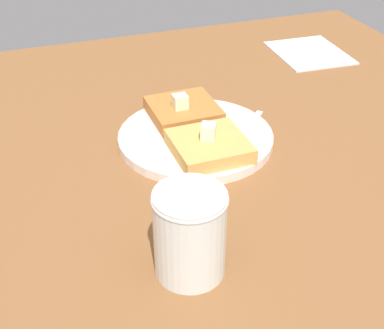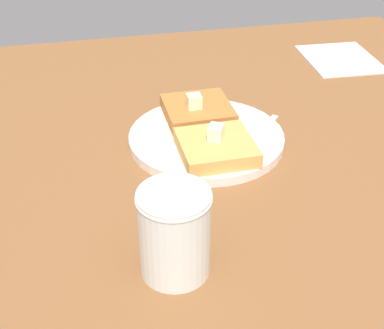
% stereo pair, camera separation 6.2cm
% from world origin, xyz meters
% --- Properties ---
extents(table_surface, '(1.02, 1.02, 0.03)m').
position_xyz_m(table_surface, '(0.00, 0.00, 0.01)').
color(table_surface, brown).
rests_on(table_surface, ground).
extents(plate, '(0.22, 0.22, 0.01)m').
position_xyz_m(plate, '(0.07, 0.00, 0.03)').
color(plate, silver).
rests_on(plate, table_surface).
extents(toast_slice_left, '(0.10, 0.10, 0.02)m').
position_xyz_m(toast_slice_left, '(0.02, 0.00, 0.05)').
color(toast_slice_left, tan).
rests_on(toast_slice_left, plate).
extents(toast_slice_middle, '(0.10, 0.10, 0.02)m').
position_xyz_m(toast_slice_middle, '(0.13, 0.00, 0.05)').
color(toast_slice_middle, '#B46D31').
rests_on(toast_slice_middle, plate).
extents(butter_pat_primary, '(0.03, 0.03, 0.02)m').
position_xyz_m(butter_pat_primary, '(0.03, -0.00, 0.07)').
color(butter_pat_primary, '#F9EBC3').
rests_on(butter_pat_primary, toast_slice_left).
extents(butter_pat_secondary, '(0.02, 0.02, 0.02)m').
position_xyz_m(butter_pat_secondary, '(0.12, 0.01, 0.07)').
color(butter_pat_secondary, '#F2E9B5').
rests_on(butter_pat_secondary, toast_slice_middle).
extents(fork, '(0.12, 0.12, 0.00)m').
position_xyz_m(fork, '(0.03, -0.05, 0.04)').
color(fork, silver).
rests_on(fork, plate).
extents(syrup_jar, '(0.07, 0.07, 0.09)m').
position_xyz_m(syrup_jar, '(-0.16, 0.09, 0.07)').
color(syrup_jar, '#5A2A0D').
rests_on(syrup_jar, table_surface).
extents(napkin, '(0.15, 0.13, 0.00)m').
position_xyz_m(napkin, '(0.30, -0.31, 0.03)').
color(napkin, white).
rests_on(napkin, table_surface).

